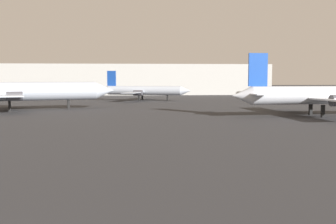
{
  "coord_description": "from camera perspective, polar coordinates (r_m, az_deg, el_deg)",
  "views": [
    {
      "loc": [
        3.75,
        -10.73,
        5.61
      ],
      "look_at": [
        7.23,
        31.67,
        2.03
      ],
      "focal_mm": 43.47,
      "sensor_mm": 36.0,
      "label": 1
    }
  ],
  "objects": [
    {
      "name": "airplane_far_left",
      "position": [
        100.47,
        -3.52,
        3.03
      ],
      "size": [
        22.83,
        19.93,
        7.36
      ],
      "rotation": [
        0.0,
        0.0,
        -0.32
      ],
      "color": "#B2BCCC",
      "rests_on": "ground_plane"
    },
    {
      "name": "airplane_on_taxiway",
      "position": [
        63.58,
        20.76,
        2.21
      ],
      "size": [
        28.15,
        25.62,
        9.1
      ],
      "rotation": [
        0.0,
        0.0,
        0.07
      ],
      "color": "silver",
      "rests_on": "ground_plane"
    },
    {
      "name": "terminal_building",
      "position": [
        143.79,
        -4.14,
        4.58
      ],
      "size": [
        87.36,
        25.72,
        10.09
      ],
      "primitive_type": "cube",
      "color": "#B7B7B2",
      "rests_on": "ground_plane"
    },
    {
      "name": "airplane_distant",
      "position": [
        74.4,
        -20.53,
        2.7
      ],
      "size": [
        33.35,
        18.92,
        9.56
      ],
      "rotation": [
        0.0,
        0.0,
        0.29
      ],
      "color": "#B2BCCC",
      "rests_on": "ground_plane"
    }
  ]
}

